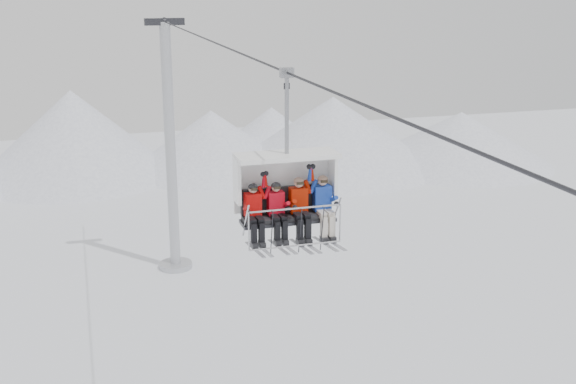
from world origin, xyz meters
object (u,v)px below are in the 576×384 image
object	(u,v)px
skier_far_left	(254,212)
skier_far_right	(324,204)
skier_center_left	(277,210)
skier_center_right	(300,206)
chairlift_carrier	(285,185)
lift_tower_right	(171,167)

from	to	relation	value
skier_far_left	skier_far_right	size ratio (longest dim) A/B	1.00
skier_center_left	skier_far_right	world-z (taller)	skier_far_right
skier_far_left	skier_far_right	xyz separation A→B (m)	(1.68, 0.01, 0.03)
skier_far_left	skier_center_left	size ratio (longest dim) A/B	1.00
skier_center_right	skier_center_left	bearing A→B (deg)	-178.91
chairlift_carrier	skier_far_left	world-z (taller)	chairlift_carrier
skier_far_left	skier_center_left	bearing A→B (deg)	-0.19
chairlift_carrier	skier_center_right	world-z (taller)	chairlift_carrier
chairlift_carrier	skier_center_right	bearing A→B (deg)	-49.13
lift_tower_right	chairlift_carrier	distance (m)	22.32
skier_far_left	skier_center_right	size ratio (longest dim) A/B	1.00
skier_center_left	skier_center_right	bearing A→B (deg)	1.09
lift_tower_right	skier_center_left	distance (m)	22.53
skier_center_left	skier_far_right	size ratio (longest dim) A/B	1.00
skier_far_right	lift_tower_right	bearing A→B (deg)	92.20
lift_tower_right	skier_center_right	xyz separation A→B (m)	(0.26, -22.08, 4.43)
skier_center_left	skier_center_right	size ratio (longest dim) A/B	1.00
chairlift_carrier	skier_far_right	size ratio (longest dim) A/B	2.36
lift_tower_right	chairlift_carrier	world-z (taller)	lift_tower_right
skier_far_left	skier_center_right	bearing A→B (deg)	0.45
skier_center_left	skier_far_left	bearing A→B (deg)	179.81
lift_tower_right	skier_far_right	world-z (taller)	lift_tower_right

